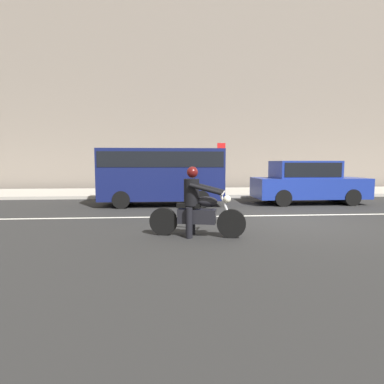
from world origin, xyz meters
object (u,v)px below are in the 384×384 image
Objects in this scene: motorcycle_with_rider_black_leather at (196,208)px; parked_sedan_cobalt_blue at (307,182)px; pedestrian_bystander at (179,174)px; parked_van_navy at (162,173)px; street_sign_post at (221,162)px.

parked_sedan_cobalt_blue is at bearing 46.85° from motorcycle_with_rider_black_leather.
motorcycle_with_rider_black_leather is 1.31× the size of pedestrian_bystander.
parked_van_navy is 5.49m from street_sign_post.
parked_sedan_cobalt_blue is 1.70× the size of street_sign_post.
parked_sedan_cobalt_blue is 2.70× the size of pedestrian_bystander.
parked_van_navy is at bearing 99.34° from motorcycle_with_rider_black_leather.
parked_sedan_cobalt_blue is 5.86m from parked_van_navy.
street_sign_post is at bearing 55.46° from parked_van_navy.
parked_sedan_cobalt_blue is 0.94× the size of parked_van_navy.
street_sign_post reaches higher than parked_sedan_cobalt_blue.
pedestrian_bystander is (-0.08, 9.17, 0.45)m from motorcycle_with_rider_black_leather.
street_sign_post is at bearing 15.69° from pedestrian_bystander.
parked_van_navy reaches higher than motorcycle_with_rider_black_leather.
pedestrian_bystander is at bearing 78.38° from parked_van_navy.
street_sign_post is at bearing 121.28° from parked_sedan_cobalt_blue.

